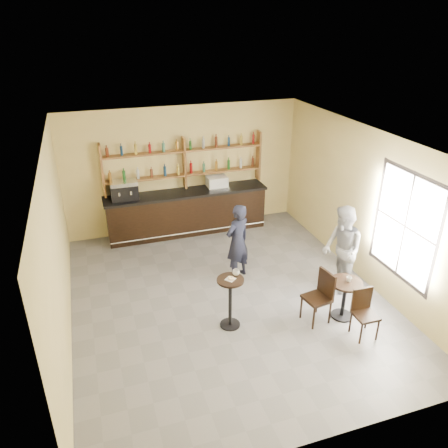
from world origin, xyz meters
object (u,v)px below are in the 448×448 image
object	(u,v)px
espresso_machine	(124,190)
pastry_case	(217,182)
chair_south	(366,315)
patron_second	(342,250)
chair_west	(317,298)
cafe_table	(344,299)
man_main	(237,242)
pedestal_table	(230,303)
bar_counter	(187,212)

from	to	relation	value
espresso_machine	pastry_case	distance (m)	2.34
espresso_machine	chair_south	distance (m)	6.16
pastry_case	patron_second	size ratio (longest dim) A/B	0.29
chair_west	pastry_case	bearing A→B (deg)	177.77
cafe_table	chair_south	world-z (taller)	chair_south
chair_south	man_main	bearing A→B (deg)	120.79
chair_south	pastry_case	bearing A→B (deg)	103.99
pastry_case	cafe_table	xyz separation A→B (m)	(1.09, -4.40, -0.89)
man_main	patron_second	xyz separation A→B (m)	(1.82, -1.10, 0.07)
cafe_table	chair_south	distance (m)	0.61
cafe_table	pedestal_table	bearing A→B (deg)	168.90
chair_south	espresso_machine	bearing A→B (deg)	125.95
bar_counter	cafe_table	bearing A→B (deg)	-66.65
man_main	patron_second	size ratio (longest dim) A/B	0.92
bar_counter	chair_south	distance (m)	5.37
bar_counter	cafe_table	distance (m)	4.80
patron_second	chair_south	bearing A→B (deg)	-5.50
patron_second	chair_west	bearing A→B (deg)	-41.70
chair_west	patron_second	world-z (taller)	patron_second
bar_counter	man_main	world-z (taller)	man_main
espresso_machine	pastry_case	bearing A→B (deg)	-0.73
espresso_machine	chair_west	bearing A→B (deg)	-57.26
espresso_machine	chair_south	size ratio (longest dim) A/B	0.71
pastry_case	man_main	size ratio (longest dim) A/B	0.31
espresso_machine	pedestal_table	xyz separation A→B (m)	(1.34, -3.99, -0.85)
chair_west	man_main	bearing A→B (deg)	-165.17
espresso_machine	pastry_case	xyz separation A→B (m)	(2.34, 0.00, -0.07)
cafe_table	chair_west	size ratio (longest dim) A/B	0.76
pastry_case	chair_west	bearing A→B (deg)	-74.37
cafe_table	chair_west	distance (m)	0.56
man_main	cafe_table	distance (m)	2.45
man_main	chair_south	world-z (taller)	man_main
espresso_machine	chair_west	size ratio (longest dim) A/B	0.64
pedestal_table	man_main	world-z (taller)	man_main
pedestal_table	chair_west	xyz separation A→B (m)	(1.54, -0.36, 0.01)
bar_counter	man_main	bearing A→B (deg)	-78.53
pedestal_table	chair_south	world-z (taller)	pedestal_table
bar_counter	pastry_case	world-z (taller)	pastry_case
chair_west	patron_second	size ratio (longest dim) A/B	0.55
man_main	pedestal_table	bearing A→B (deg)	41.99
chair_south	cafe_table	bearing A→B (deg)	95.90
cafe_table	man_main	bearing A→B (deg)	125.69
chair_west	chair_south	size ratio (longest dim) A/B	1.12
bar_counter	espresso_machine	distance (m)	1.72
pastry_case	pedestal_table	bearing A→B (deg)	-95.52
espresso_machine	man_main	xyz separation A→B (m)	(2.02, -2.45, -0.51)
pastry_case	bar_counter	bearing A→B (deg)	-171.45
patron_second	cafe_table	bearing A→B (deg)	-17.35
bar_counter	patron_second	world-z (taller)	patron_second
man_main	cafe_table	bearing A→B (deg)	101.71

